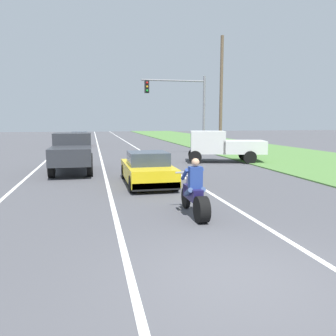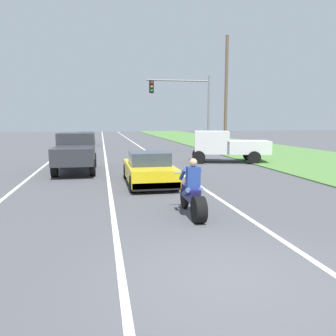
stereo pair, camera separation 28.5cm
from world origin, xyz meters
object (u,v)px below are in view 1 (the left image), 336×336
distant_car_far_ahead (80,139)px  pickup_truck_left_lane_dark_grey (72,151)px  pickup_truck_right_shoulder_white (222,145)px  motorcycle_with_rider (195,195)px  traffic_light_mast_near (185,102)px  sports_car_yellow (147,169)px

distant_car_far_ahead → pickup_truck_left_lane_dark_grey: bearing=-89.3°
pickup_truck_right_shoulder_white → motorcycle_with_rider: bearing=-114.7°
traffic_light_mast_near → motorcycle_with_rider: bearing=-104.3°
motorcycle_with_rider → sports_car_yellow: motorcycle_with_rider is taller
pickup_truck_right_shoulder_white → traffic_light_mast_near: size_ratio=0.86×
pickup_truck_left_lane_dark_grey → traffic_light_mast_near: bearing=42.6°
pickup_truck_left_lane_dark_grey → traffic_light_mast_near: size_ratio=0.80×
sports_car_yellow → pickup_truck_left_lane_dark_grey: size_ratio=0.90×
sports_car_yellow → distant_car_far_ahead: bearing=98.5°
pickup_truck_left_lane_dark_grey → pickup_truck_right_shoulder_white: (9.08, 2.34, 0.00)m
pickup_truck_right_shoulder_white → distant_car_far_ahead: (-9.33, 16.57, -0.33)m
pickup_truck_right_shoulder_white → distant_car_far_ahead: size_ratio=1.29×
sports_car_yellow → distant_car_far_ahead: size_ratio=1.07×
pickup_truck_right_shoulder_white → traffic_light_mast_near: (-1.11, 4.98, 2.91)m
sports_car_yellow → distant_car_far_ahead: 23.40m
motorcycle_with_rider → traffic_light_mast_near: size_ratio=0.37×
motorcycle_with_rider → pickup_truck_left_lane_dark_grey: (-3.74, 9.27, 0.51)m
sports_car_yellow → pickup_truck_right_shoulder_white: bearing=48.3°
motorcycle_with_rider → pickup_truck_right_shoulder_white: size_ratio=0.43×
sports_car_yellow → pickup_truck_left_lane_dark_grey: pickup_truck_left_lane_dark_grey is taller
motorcycle_with_rider → sports_car_yellow: (-0.52, 5.03, 0.04)m
motorcycle_with_rider → pickup_truck_left_lane_dark_grey: pickup_truck_left_lane_dark_grey is taller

